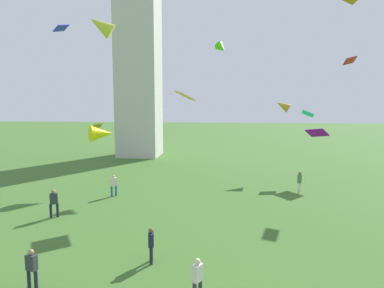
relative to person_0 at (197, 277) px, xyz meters
The scene contains 16 objects.
person_0 is the anchor object (origin of this frame).
person_1 3.56m from the person_0, 129.68° to the left, with size 0.31×0.48×1.58m.
person_2 15.02m from the person_0, 119.80° to the left, with size 0.47×0.47×1.63m.
person_3 12.45m from the person_0, 139.96° to the left, with size 0.52×0.46×1.75m.
person_4 16.67m from the person_0, 66.43° to the left, with size 0.40×0.52×1.74m.
person_5 6.26m from the person_0, behind, with size 0.47×0.33×1.56m.
kite_flying_0 27.87m from the person_0, 118.22° to the left, with size 1.53×1.62×0.64m.
kite_flying_1 12.94m from the person_0, 132.06° to the left, with size 1.66×1.31×1.34m.
kite_flying_2 24.39m from the person_0, 68.63° to the left, with size 1.09×0.99×0.79m.
kite_flying_3 14.84m from the person_0, 98.91° to the left, with size 1.69×2.07×0.80m.
kite_flying_4 18.40m from the person_0, 120.73° to the left, with size 2.34×2.23×1.40m.
kite_flying_6 24.21m from the person_0, 59.54° to the left, with size 0.99×1.24×0.66m.
kite_flying_7 15.13m from the person_0, 138.04° to the left, with size 0.74×1.03×0.54m.
kite_flying_8 25.35m from the person_0, 74.55° to the left, with size 1.64×1.03×1.43m.
kite_flying_9 21.97m from the person_0, 65.53° to the left, with size 2.02×1.94×0.92m.
kite_flying_10 26.38m from the person_0, 89.08° to the left, with size 1.59×1.77×1.42m.
Camera 1 is at (-0.48, -4.88, 6.95)m, focal length 31.62 mm.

